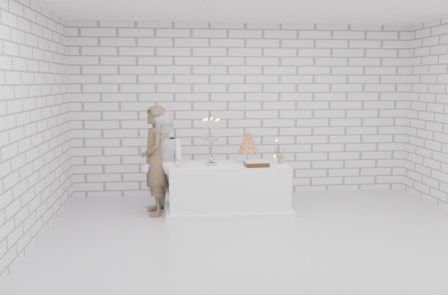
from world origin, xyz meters
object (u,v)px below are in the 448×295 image
groom (155,161)px  croquembouche (248,147)px  bride (163,164)px  candelabra (212,141)px  cake_table (228,188)px

groom → croquembouche: 1.44m
bride → croquembouche: size_ratio=3.09×
candelabra → croquembouche: candelabra is taller
cake_table → candelabra: 0.78m
croquembouche → cake_table: bearing=-166.7°
cake_table → groom: 1.20m
bride → croquembouche: (1.30, 0.08, 0.23)m
bride → candelabra: size_ratio=2.15×
cake_table → groom: size_ratio=1.09×
croquembouche → bride: bearing=-176.3°
bride → croquembouche: bride is taller
candelabra → cake_table: bearing=12.7°
cake_table → candelabra: candelabra is taller
groom → bride: (0.13, -0.00, -0.05)m
bride → candelabra: 0.80m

